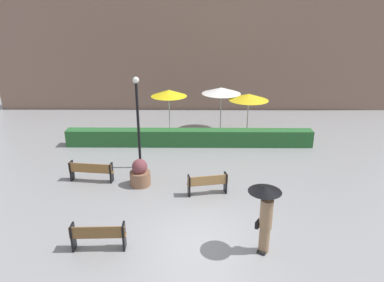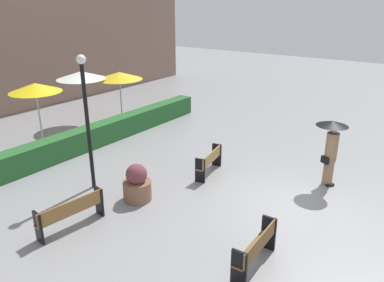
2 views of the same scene
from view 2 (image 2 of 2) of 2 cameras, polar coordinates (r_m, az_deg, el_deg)
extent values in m
plane|color=gray|center=(11.57, 14.88, -9.29)|extent=(60.00, 60.00, 0.00)
cube|color=#9E7242|center=(12.88, 2.50, -3.16)|extent=(1.61, 0.54, 0.04)
cube|color=#9E7242|center=(12.75, 3.11, -2.41)|extent=(1.58, 0.34, 0.38)
cube|color=black|center=(12.26, 1.25, -4.54)|extent=(0.12, 0.35, 0.84)
cube|color=black|center=(13.51, 3.79, -2.12)|extent=(0.12, 0.35, 0.84)
cube|color=brown|center=(8.77, 9.45, -15.85)|extent=(1.67, 0.32, 0.04)
cube|color=brown|center=(8.59, 10.48, -14.99)|extent=(1.66, 0.10, 0.39)
cube|color=black|center=(8.22, 7.18, -18.82)|extent=(0.07, 0.36, 0.88)
cube|color=black|center=(9.37, 11.61, -13.57)|extent=(0.07, 0.36, 0.88)
cube|color=olive|center=(10.44, -18.10, -10.39)|extent=(1.89, 0.45, 0.04)
cube|color=olive|center=(10.23, -17.84, -9.65)|extent=(1.87, 0.26, 0.39)
cube|color=black|center=(10.12, -22.40, -12.14)|extent=(0.10, 0.34, 0.85)
cube|color=black|center=(10.80, -13.99, -8.90)|extent=(0.10, 0.34, 0.85)
cylinder|color=#8C6B4C|center=(12.91, 20.06, -4.49)|extent=(0.32, 0.32, 0.85)
cube|color=black|center=(13.04, 20.02, -6.13)|extent=(0.39, 0.41, 0.08)
cylinder|color=#8C6B4C|center=(12.58, 20.55, -0.83)|extent=(0.38, 0.38, 0.92)
sphere|color=tan|center=(12.40, 20.87, 1.61)|extent=(0.21, 0.21, 0.21)
cube|color=black|center=(12.58, 19.63, -2.75)|extent=(0.23, 0.29, 0.22)
cylinder|color=black|center=(12.40, 20.40, 0.57)|extent=(0.02, 0.02, 0.90)
cone|color=black|center=(12.27, 20.66, 2.55)|extent=(0.98, 0.98, 0.16)
cylinder|color=brown|center=(11.42, -8.34, -7.47)|extent=(0.85, 0.85, 0.60)
sphere|color=brown|center=(11.18, -8.48, -5.06)|extent=(0.64, 0.64, 0.64)
cylinder|color=black|center=(11.81, -15.57, 1.79)|extent=(0.12, 0.12, 3.95)
sphere|color=white|center=(11.33, -16.60, 11.86)|extent=(0.28, 0.28, 0.28)
cylinder|color=silver|center=(16.04, -22.22, 3.21)|extent=(0.06, 0.06, 2.49)
cone|color=yellow|center=(15.74, -22.83, 7.53)|extent=(1.99, 1.99, 0.35)
cylinder|color=silver|center=(18.45, -16.21, 5.94)|extent=(0.06, 0.06, 2.41)
cone|color=white|center=(18.20, -16.59, 9.60)|extent=(2.26, 2.26, 0.35)
cylinder|color=silver|center=(18.64, -10.80, 6.33)|extent=(0.06, 0.06, 2.28)
cone|color=yellow|center=(18.40, -11.04, 9.76)|extent=(2.20, 2.20, 0.35)
cube|color=#28602D|center=(15.69, -15.33, 0.55)|extent=(12.96, 0.70, 0.88)
camera|label=1|loc=(11.40, 73.89, 13.71)|focal=33.99mm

